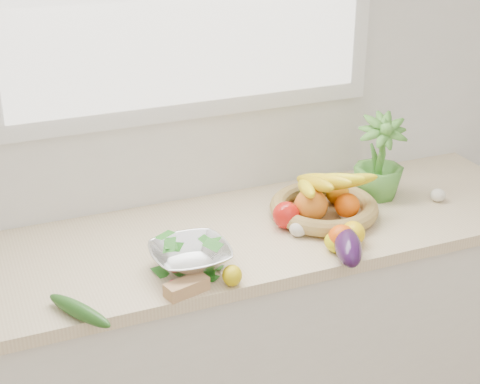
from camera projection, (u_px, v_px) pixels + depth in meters
name	position (u px, v px, depth m)	size (l,w,h in m)	color
back_wall	(188.00, 72.00, 2.38)	(4.50, 0.02, 2.70)	white
counter_cabinet	(224.00, 356.00, 2.52)	(2.20, 0.58, 0.86)	silver
countertop	(223.00, 241.00, 2.33)	(2.24, 0.62, 0.04)	beige
orange_loose	(342.00, 238.00, 2.21)	(0.08, 0.08, 0.08)	#F35107
lemon_a	(354.00, 233.00, 2.26)	(0.07, 0.09, 0.07)	yellow
lemon_b	(232.00, 275.00, 2.05)	(0.06, 0.07, 0.06)	gold
lemon_c	(336.00, 242.00, 2.21)	(0.06, 0.08, 0.06)	yellow
apple	(286.00, 215.00, 2.35)	(0.09, 0.09, 0.09)	red
ginger	(187.00, 287.00, 2.01)	(0.12, 0.05, 0.04)	tan
garlic_a	(298.00, 229.00, 2.31)	(0.06, 0.06, 0.05)	beige
garlic_b	(438.00, 195.00, 2.54)	(0.05, 0.05, 0.04)	white
garlic_c	(347.00, 215.00, 2.41)	(0.05, 0.05, 0.04)	white
eggplant	(348.00, 246.00, 2.17)	(0.08, 0.21, 0.08)	#2C0F39
cucumber	(79.00, 311.00, 1.90)	(0.04, 0.23, 0.04)	#1D4E17
radish	(173.00, 286.00, 2.02)	(0.03, 0.03, 0.03)	red
potted_herb	(379.00, 159.00, 2.53)	(0.17, 0.17, 0.31)	#4D9135
fruit_basket	(323.00, 202.00, 2.42)	(0.46, 0.46, 0.19)	#A8764B
colander_with_spinach	(190.00, 252.00, 2.10)	(0.23, 0.23, 0.12)	silver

